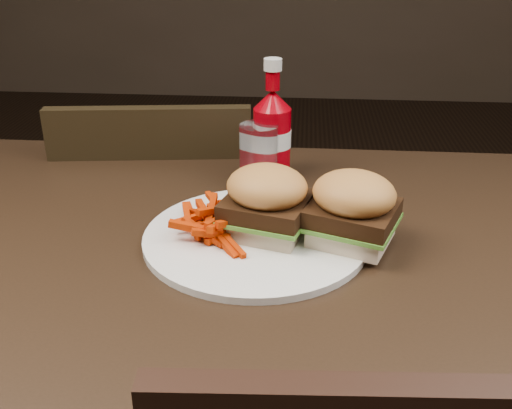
# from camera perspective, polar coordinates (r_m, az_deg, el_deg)

# --- Properties ---
(dining_table) EXTENTS (1.20, 0.80, 0.04)m
(dining_table) POSITION_cam_1_polar(r_m,az_deg,el_deg) (0.80, -1.98, -5.62)
(dining_table) COLOR black
(dining_table) RESTS_ON ground
(chair_far) EXTENTS (0.43, 0.43, 0.04)m
(chair_far) POSITION_cam_1_polar(r_m,az_deg,el_deg) (1.41, -8.16, -5.14)
(chair_far) COLOR black
(chair_far) RESTS_ON ground
(plate) EXTENTS (0.30, 0.30, 0.01)m
(plate) POSITION_cam_1_polar(r_m,az_deg,el_deg) (0.81, -0.06, -3.16)
(plate) COLOR white
(plate) RESTS_ON dining_table
(sandwich_half_a) EXTENTS (0.12, 0.11, 0.03)m
(sandwich_half_a) POSITION_cam_1_polar(r_m,az_deg,el_deg) (0.81, 1.02, -1.98)
(sandwich_half_a) COLOR #C8AE92
(sandwich_half_a) RESTS_ON plate
(sandwich_half_b) EXTENTS (0.12, 0.12, 0.03)m
(sandwich_half_b) POSITION_cam_1_polar(r_m,az_deg,el_deg) (0.80, 9.04, -2.67)
(sandwich_half_b) COLOR beige
(sandwich_half_b) RESTS_ON plate
(fries_pile) EXTENTS (0.14, 0.14, 0.04)m
(fries_pile) POSITION_cam_1_polar(r_m,az_deg,el_deg) (0.81, -4.08, -1.07)
(fries_pile) COLOR #BC2E00
(fries_pile) RESTS_ON plate
(ketchup_bottle) EXTENTS (0.08, 0.08, 0.12)m
(ketchup_bottle) POSITION_cam_1_polar(r_m,az_deg,el_deg) (0.99, 1.52, 5.70)
(ketchup_bottle) COLOR #96000A
(ketchup_bottle) RESTS_ON dining_table
(tumbler) EXTENTS (0.08, 0.08, 0.10)m
(tumbler) POSITION_cam_1_polar(r_m,az_deg,el_deg) (0.96, 0.25, 4.81)
(tumbler) COLOR white
(tumbler) RESTS_ON dining_table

